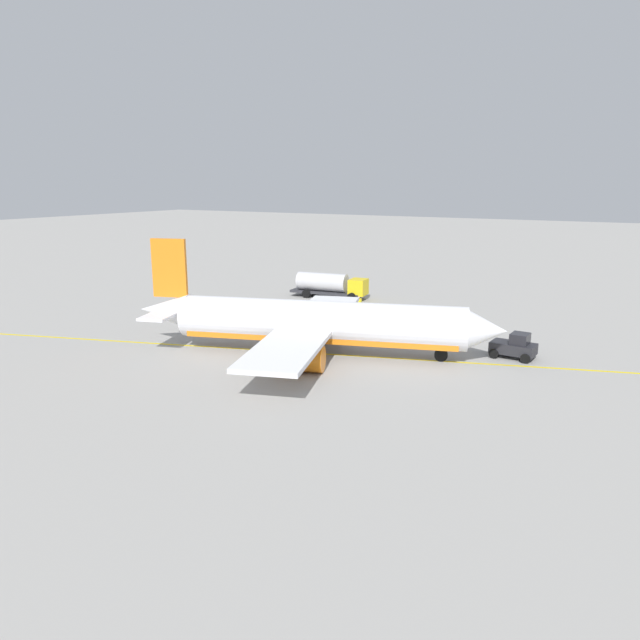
{
  "coord_description": "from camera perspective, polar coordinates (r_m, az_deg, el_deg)",
  "views": [
    {
      "loc": [
        24.15,
        -42.7,
        14.5
      ],
      "look_at": [
        0.0,
        0.0,
        3.0
      ],
      "focal_mm": 33.16,
      "sensor_mm": 36.0,
      "label": 1
    }
  ],
  "objects": [
    {
      "name": "taxi_line_marking",
      "position": [
        51.15,
        0.0,
        -3.27
      ],
      "size": [
        73.64,
        23.04,
        0.01
      ],
      "primitive_type": "cube",
      "rotation": [
        0.0,
        0.0,
        0.3
      ],
      "color": "yellow",
      "rests_on": "ground"
    },
    {
      "name": "refueling_worker",
      "position": [
        68.0,
        3.78,
        1.56
      ],
      "size": [
        0.54,
        0.39,
        1.71
      ],
      "color": "navy",
      "rests_on": "ground"
    },
    {
      "name": "safety_cone_wingtip",
      "position": [
        57.27,
        15.22,
        -1.62
      ],
      "size": [
        0.57,
        0.57,
        0.63
      ],
      "primitive_type": "cone",
      "color": "#F2590F",
      "rests_on": "ground"
    },
    {
      "name": "safety_cone_nose",
      "position": [
        53.39,
        13.38,
        -2.6
      ],
      "size": [
        0.54,
        0.54,
        0.6
      ],
      "primitive_type": "cone",
      "color": "#F2590F",
      "rests_on": "ground"
    },
    {
      "name": "ground_plane",
      "position": [
        51.15,
        0.0,
        -3.27
      ],
      "size": [
        400.0,
        400.0,
        0.0
      ],
      "primitive_type": "plane",
      "color": "#9E9B96"
    },
    {
      "name": "fuel_tanker",
      "position": [
        75.52,
        0.96,
        3.45
      ],
      "size": [
        10.16,
        3.69,
        3.15
      ],
      "color": "#2D2D33",
      "rests_on": "ground"
    },
    {
      "name": "airplane",
      "position": [
        50.57,
        -0.55,
        -0.36
      ],
      "size": [
        31.68,
        26.52,
        9.65
      ],
      "color": "white",
      "rests_on": "ground"
    },
    {
      "name": "pushback_tug",
      "position": [
        52.27,
        18.27,
        -2.45
      ],
      "size": [
        3.73,
        2.54,
        2.2
      ],
      "color": "#232328",
      "rests_on": "ground"
    }
  ]
}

